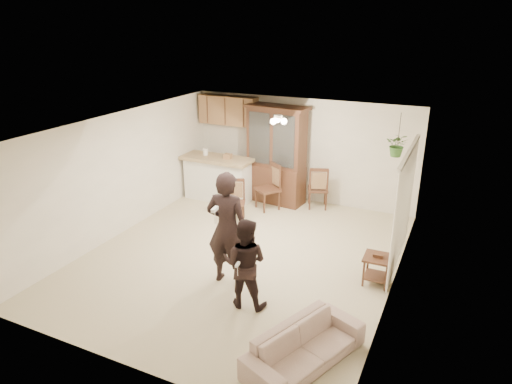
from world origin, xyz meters
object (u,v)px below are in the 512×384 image
at_px(child, 245,266).
at_px(china_hutch, 276,156).
at_px(chair_hutch_left, 268,196).
at_px(chair_hutch_right, 318,196).
at_px(sofa, 305,339).
at_px(adult, 227,233).
at_px(chair_bar, 235,210).
at_px(side_table, 377,270).

relative_size(child, china_hutch, 0.57).
bearing_deg(child, china_hutch, -81.98).
bearing_deg(china_hutch, chair_hutch_left, -82.20).
bearing_deg(chair_hutch_right, chair_hutch_left, 9.39).
bearing_deg(child, sofa, 138.16).
distance_m(adult, china_hutch, 3.80).
bearing_deg(adult, chair_bar, -71.00).
bearing_deg(chair_bar, sofa, -74.06).
bearing_deg(side_table, chair_hutch_right, 124.77).
height_order(side_table, chair_hutch_right, chair_hutch_right).
height_order(adult, chair_hutch_right, adult).
bearing_deg(chair_bar, side_table, -43.49).
height_order(chair_bar, chair_hutch_left, chair_hutch_left).
height_order(sofa, chair_bar, chair_bar).
xyz_separation_m(chair_hutch_left, chair_hutch_right, (1.04, 0.59, -0.02)).
distance_m(chair_bar, chair_hutch_left, 1.02).
height_order(child, chair_hutch_right, child).
height_order(adult, china_hutch, china_hutch).
bearing_deg(chair_hutch_left, adult, -41.43).
bearing_deg(child, chair_bar, -68.29).
height_order(china_hutch, chair_bar, china_hutch).
relative_size(china_hutch, side_table, 4.20).
bearing_deg(chair_bar, chair_hutch_left, 46.72).
bearing_deg(side_table, sofa, -101.19).
xyz_separation_m(child, chair_bar, (-1.60, 2.75, -0.41)).
bearing_deg(chair_hutch_left, chair_bar, -73.86).
xyz_separation_m(china_hutch, chair_hutch_right, (1.05, 0.07, -0.87)).
distance_m(china_hutch, side_table, 4.15).
relative_size(sofa, chair_hutch_right, 1.81).
distance_m(sofa, chair_hutch_left, 5.19).
bearing_deg(chair_hutch_right, china_hutch, -16.70).
height_order(china_hutch, chair_hutch_left, china_hutch).
xyz_separation_m(child, side_table, (1.74, 1.49, -0.41)).
distance_m(adult, side_table, 2.59).
bearing_deg(chair_hutch_left, sofa, -24.32).
bearing_deg(china_hutch, child, -66.69).
distance_m(adult, chair_hutch_right, 3.86).
bearing_deg(child, side_table, -147.98).
relative_size(side_table, chair_hutch_right, 0.54).
xyz_separation_m(china_hutch, chair_hutch_left, (0.01, -0.53, -0.85)).
xyz_separation_m(sofa, child, (-1.28, 0.84, 0.31)).
relative_size(child, chair_hutch_right, 1.31).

